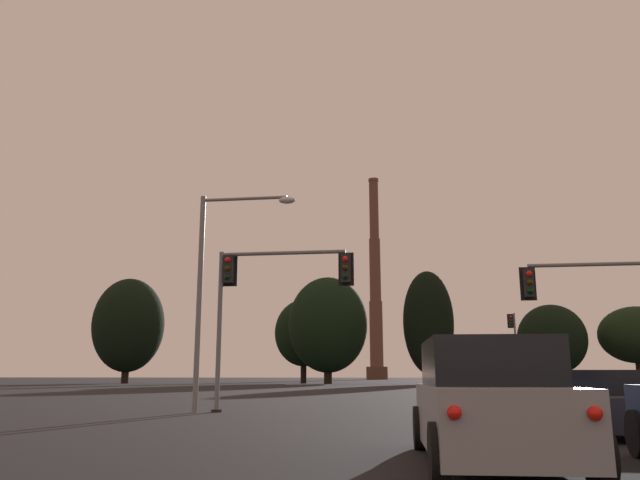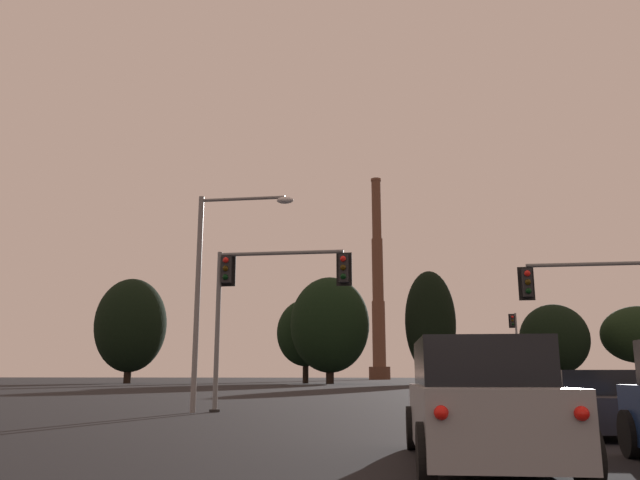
{
  "view_description": "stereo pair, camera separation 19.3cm",
  "coord_description": "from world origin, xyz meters",
  "px_view_note": "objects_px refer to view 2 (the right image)",
  "views": [
    {
      "loc": [
        -1.22,
        -2.47,
        1.32
      ],
      "look_at": [
        -6.42,
        34.49,
        9.41
      ],
      "focal_mm": 35.0,
      "sensor_mm": 36.0,
      "label": 1
    },
    {
      "loc": [
        -1.03,
        -2.44,
        1.32
      ],
      "look_at": [
        -6.42,
        34.49,
        9.41
      ],
      "focal_mm": 35.0,
      "sensor_mm": 36.0,
      "label": 2
    }
  ],
  "objects_px": {
    "traffic_light_overhead_right": "(614,296)",
    "street_lamp": "(215,274)",
    "sedan_right_lane_front": "(590,404)",
    "suv_center_lane_second": "(479,403)",
    "traffic_light_far_right": "(515,340)",
    "smokestack": "(378,298)",
    "traffic_light_overhead_left": "(262,288)"
  },
  "relations": [
    {
      "from": "traffic_light_overhead_right",
      "to": "traffic_light_overhead_left",
      "type": "xyz_separation_m",
      "value": [
        -12.73,
        -1.08,
        0.4
      ]
    },
    {
      "from": "traffic_light_far_right",
      "to": "traffic_light_overhead_right",
      "type": "distance_m",
      "value": 33.96
    },
    {
      "from": "traffic_light_far_right",
      "to": "traffic_light_overhead_right",
      "type": "relative_size",
      "value": 1.25
    },
    {
      "from": "street_lamp",
      "to": "traffic_light_overhead_right",
      "type": "bearing_deg",
      "value": 6.05
    },
    {
      "from": "suv_center_lane_second",
      "to": "street_lamp",
      "type": "xyz_separation_m",
      "value": [
        -8.16,
        12.03,
        4.1
      ]
    },
    {
      "from": "traffic_light_far_right",
      "to": "suv_center_lane_second",
      "type": "bearing_deg",
      "value": -99.66
    },
    {
      "from": "sedan_right_lane_front",
      "to": "smokestack",
      "type": "relative_size",
      "value": 0.08
    },
    {
      "from": "traffic_light_far_right",
      "to": "smokestack",
      "type": "distance_m",
      "value": 125.53
    },
    {
      "from": "sedan_right_lane_front",
      "to": "street_lamp",
      "type": "relative_size",
      "value": 0.6
    },
    {
      "from": "traffic_light_far_right",
      "to": "smokestack",
      "type": "xyz_separation_m",
      "value": [
        -18.32,
        122.76,
        18.77
      ]
    },
    {
      "from": "traffic_light_overhead_right",
      "to": "street_lamp",
      "type": "height_order",
      "value": "street_lamp"
    },
    {
      "from": "traffic_light_far_right",
      "to": "street_lamp",
      "type": "relative_size",
      "value": 0.84
    },
    {
      "from": "traffic_light_overhead_right",
      "to": "smokestack",
      "type": "height_order",
      "value": "smokestack"
    },
    {
      "from": "sedan_right_lane_front",
      "to": "traffic_light_far_right",
      "type": "bearing_deg",
      "value": 81.14
    },
    {
      "from": "traffic_light_overhead_right",
      "to": "traffic_light_far_right",
      "type": "bearing_deg",
      "value": 86.95
    },
    {
      "from": "traffic_light_far_right",
      "to": "traffic_light_overhead_right",
      "type": "xyz_separation_m",
      "value": [
        -1.81,
        -33.91,
        -0.26
      ]
    },
    {
      "from": "sedan_right_lane_front",
      "to": "street_lamp",
      "type": "bearing_deg",
      "value": 147.71
    },
    {
      "from": "traffic_light_overhead_left",
      "to": "suv_center_lane_second",
      "type": "bearing_deg",
      "value": -62.68
    },
    {
      "from": "smokestack",
      "to": "traffic_light_overhead_left",
      "type": "bearing_deg",
      "value": -88.63
    },
    {
      "from": "suv_center_lane_second",
      "to": "sedan_right_lane_front",
      "type": "bearing_deg",
      "value": 58.73
    },
    {
      "from": "traffic_light_overhead_left",
      "to": "street_lamp",
      "type": "xyz_separation_m",
      "value": [
        -1.71,
        -0.45,
        0.49
      ]
    },
    {
      "from": "sedan_right_lane_front",
      "to": "traffic_light_overhead_right",
      "type": "relative_size",
      "value": 0.89
    },
    {
      "from": "street_lamp",
      "to": "smokestack",
      "type": "relative_size",
      "value": 0.14
    },
    {
      "from": "sedan_right_lane_front",
      "to": "traffic_light_far_right",
      "type": "distance_m",
      "value": 42.44
    },
    {
      "from": "suv_center_lane_second",
      "to": "sedan_right_lane_front",
      "type": "height_order",
      "value": "suv_center_lane_second"
    },
    {
      "from": "traffic_light_overhead_left",
      "to": "smokestack",
      "type": "height_order",
      "value": "smokestack"
    },
    {
      "from": "traffic_light_far_right",
      "to": "smokestack",
      "type": "relative_size",
      "value": 0.11
    },
    {
      "from": "suv_center_lane_second",
      "to": "street_lamp",
      "type": "relative_size",
      "value": 0.62
    },
    {
      "from": "suv_center_lane_second",
      "to": "traffic_light_far_right",
      "type": "bearing_deg",
      "value": 77.93
    },
    {
      "from": "traffic_light_far_right",
      "to": "sedan_right_lane_front",
      "type": "bearing_deg",
      "value": -96.86
    },
    {
      "from": "sedan_right_lane_front",
      "to": "street_lamp",
      "type": "xyz_separation_m",
      "value": [
        -11.19,
        6.54,
        4.32
      ]
    },
    {
      "from": "street_lamp",
      "to": "smokestack",
      "type": "height_order",
      "value": "smokestack"
    }
  ]
}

